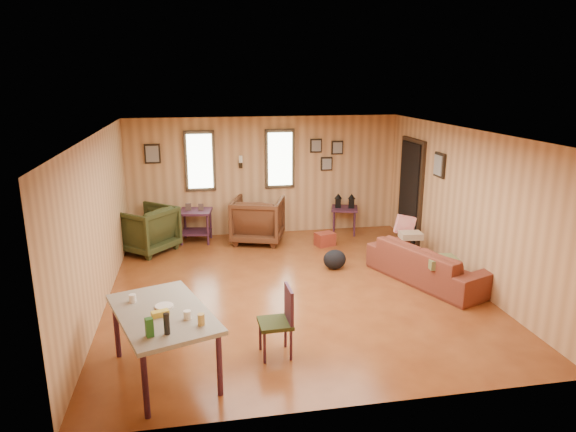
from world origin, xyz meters
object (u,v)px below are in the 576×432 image
sofa (429,257)px  dining_table (163,318)px  recliner_brown (258,218)px  side_table (345,206)px  recliner_green (146,227)px  end_table (196,220)px

sofa → dining_table: (-3.98, -1.99, 0.28)m
recliner_brown → side_table: size_ratio=1.15×
recliner_green → end_table: 1.01m
side_table → dining_table: (-3.41, -4.76, 0.11)m
recliner_brown → dining_table: 4.79m
sofa → recliner_green: recliner_green is taller
dining_table → end_table: bearing=66.3°
sofa → end_table: sofa is taller
recliner_brown → recliner_green: (-2.11, -0.22, -0.02)m
sofa → dining_table: size_ratio=1.22×
recliner_green → end_table: recliner_green is taller
recliner_brown → side_table: bearing=-154.5°
end_table → dining_table: size_ratio=0.46×
side_table → recliner_brown: bearing=-172.6°
sofa → side_table: size_ratio=2.44×
recliner_brown → side_table: 1.85m
sofa → recliner_brown: recliner_brown is taller
recliner_brown → end_table: recliner_brown is taller
sofa → recliner_green: size_ratio=2.20×
dining_table → sofa: bearing=7.4°
sofa → recliner_green: (-4.52, 2.31, 0.07)m
sofa → recliner_green: bearing=40.9°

